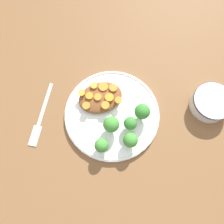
# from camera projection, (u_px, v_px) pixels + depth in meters

# --- Properties ---
(ground_plane) EXTENTS (4.00, 4.00, 0.00)m
(ground_plane) POSITION_uv_depth(u_px,v_px,m) (112.00, 115.00, 0.65)
(ground_plane) COLOR brown
(plate) EXTENTS (0.28, 0.28, 0.02)m
(plate) POSITION_uv_depth(u_px,v_px,m) (112.00, 114.00, 0.64)
(plate) COLOR white
(plate) RESTS_ON ground_plane
(dip_bowl) EXTENTS (0.12, 0.12, 0.05)m
(dip_bowl) POSITION_uv_depth(u_px,v_px,m) (211.00, 103.00, 0.63)
(dip_bowl) COLOR silver
(dip_bowl) RESTS_ON ground_plane
(stew_mound) EXTENTS (0.13, 0.10, 0.02)m
(stew_mound) POSITION_uv_depth(u_px,v_px,m) (100.00, 97.00, 0.64)
(stew_mound) COLOR brown
(stew_mound) RESTS_ON plate
(broccoli_floret_0) EXTENTS (0.04, 0.04, 0.06)m
(broccoli_floret_0) POSITION_uv_depth(u_px,v_px,m) (142.00, 112.00, 0.60)
(broccoli_floret_0) COLOR #759E51
(broccoli_floret_0) RESTS_ON plate
(broccoli_floret_1) EXTENTS (0.04, 0.04, 0.06)m
(broccoli_floret_1) POSITION_uv_depth(u_px,v_px,m) (111.00, 124.00, 0.59)
(broccoli_floret_1) COLOR #759E51
(broccoli_floret_1) RESTS_ON plate
(broccoli_floret_2) EXTENTS (0.04, 0.04, 0.05)m
(broccoli_floret_2) POSITION_uv_depth(u_px,v_px,m) (130.00, 140.00, 0.58)
(broccoli_floret_2) COLOR #759E51
(broccoli_floret_2) RESTS_ON plate
(broccoli_floret_3) EXTENTS (0.04, 0.04, 0.05)m
(broccoli_floret_3) POSITION_uv_depth(u_px,v_px,m) (102.00, 145.00, 0.58)
(broccoli_floret_3) COLOR #7FA85B
(broccoli_floret_3) RESTS_ON plate
(broccoli_floret_4) EXTENTS (0.04, 0.04, 0.05)m
(broccoli_floret_4) POSITION_uv_depth(u_px,v_px,m) (130.00, 124.00, 0.60)
(broccoli_floret_4) COLOR #759E51
(broccoli_floret_4) RESTS_ON plate
(carrot_slice_0) EXTENTS (0.02, 0.02, 0.00)m
(carrot_slice_0) POSITION_uv_depth(u_px,v_px,m) (89.00, 96.00, 0.62)
(carrot_slice_0) COLOR orange
(carrot_slice_0) RESTS_ON stew_mound
(carrot_slice_1) EXTENTS (0.03, 0.03, 0.01)m
(carrot_slice_1) POSITION_uv_depth(u_px,v_px,m) (109.00, 97.00, 0.62)
(carrot_slice_1) COLOR orange
(carrot_slice_1) RESTS_ON stew_mound
(carrot_slice_2) EXTENTS (0.02, 0.02, 0.01)m
(carrot_slice_2) POSITION_uv_depth(u_px,v_px,m) (119.00, 100.00, 0.62)
(carrot_slice_2) COLOR orange
(carrot_slice_2) RESTS_ON stew_mound
(carrot_slice_3) EXTENTS (0.03, 0.03, 0.00)m
(carrot_slice_3) POSITION_uv_depth(u_px,v_px,m) (103.00, 87.00, 0.63)
(carrot_slice_3) COLOR orange
(carrot_slice_3) RESTS_ON stew_mound
(carrot_slice_4) EXTENTS (0.02, 0.02, 0.01)m
(carrot_slice_4) POSITION_uv_depth(u_px,v_px,m) (86.00, 106.00, 0.61)
(carrot_slice_4) COLOR orange
(carrot_slice_4) RESTS_ON stew_mound
(carrot_slice_5) EXTENTS (0.02, 0.02, 0.01)m
(carrot_slice_5) POSITION_uv_depth(u_px,v_px,m) (105.00, 105.00, 0.61)
(carrot_slice_5) COLOR orange
(carrot_slice_5) RESTS_ON stew_mound
(carrot_slice_6) EXTENTS (0.02, 0.02, 0.00)m
(carrot_slice_6) POSITION_uv_depth(u_px,v_px,m) (98.00, 97.00, 0.62)
(carrot_slice_6) COLOR orange
(carrot_slice_6) RESTS_ON stew_mound
(carrot_slice_7) EXTENTS (0.02, 0.02, 0.00)m
(carrot_slice_7) POSITION_uv_depth(u_px,v_px,m) (113.00, 88.00, 0.63)
(carrot_slice_7) COLOR orange
(carrot_slice_7) RESTS_ON stew_mound
(carrot_slice_8) EXTENTS (0.02, 0.02, 0.01)m
(carrot_slice_8) POSITION_uv_depth(u_px,v_px,m) (82.00, 93.00, 0.63)
(carrot_slice_8) COLOR orange
(carrot_slice_8) RESTS_ON stew_mound
(carrot_slice_9) EXTENTS (0.02, 0.02, 0.00)m
(carrot_slice_9) POSITION_uv_depth(u_px,v_px,m) (94.00, 86.00, 0.63)
(carrot_slice_9) COLOR orange
(carrot_slice_9) RESTS_ON stew_mound
(fork) EXTENTS (0.12, 0.18, 0.01)m
(fork) POSITION_uv_depth(u_px,v_px,m) (40.00, 120.00, 0.64)
(fork) COLOR silver
(fork) RESTS_ON ground_plane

